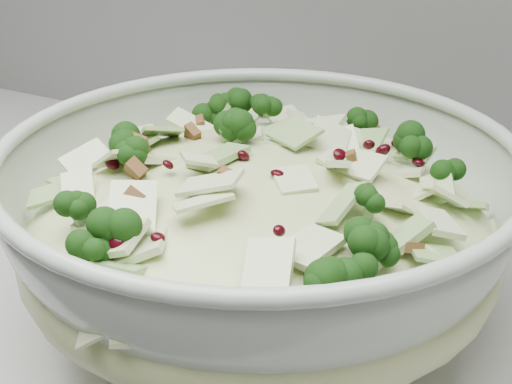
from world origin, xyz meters
TOP-DOWN VIEW (x-y plane):
  - mixing_bowl at (0.02, 1.60)m, footprint 0.44×0.44m
  - salad at (0.02, 1.60)m, footprint 0.39×0.39m

SIDE VIEW (x-z plane):
  - mixing_bowl at x=0.02m, z-range 0.90..1.07m
  - salad at x=0.02m, z-range 0.93..1.10m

